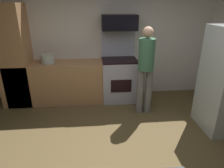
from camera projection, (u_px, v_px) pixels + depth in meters
The scene contains 8 objects.
ground_plane at pixel (115, 160), 2.89m from camera, with size 5.20×4.80×0.02m, color brown.
wall_back at pixel (104, 40), 4.55m from camera, with size 5.20×0.12×2.60m, color silver.
lower_cabinet_run at pixel (66, 82), 4.46m from camera, with size 2.40×0.60×0.90m, color tan.
cabinet_column at pixel (14, 57), 4.15m from camera, with size 0.60×0.60×2.10m, color tan.
oven_range at pixel (119, 78), 4.54m from camera, with size 0.76×0.65×1.56m.
microwave at pixel (119, 22), 4.17m from camera, with size 0.74×0.38×0.32m, color black.
person_cook at pixel (146, 67), 3.78m from camera, with size 0.31×0.30×1.71m.
stock_pot at pixel (48, 59), 4.23m from camera, with size 0.28×0.28×0.19m, color #B5C1B7.
Camera 1 is at (-0.26, -2.25, 2.09)m, focal length 32.05 mm.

